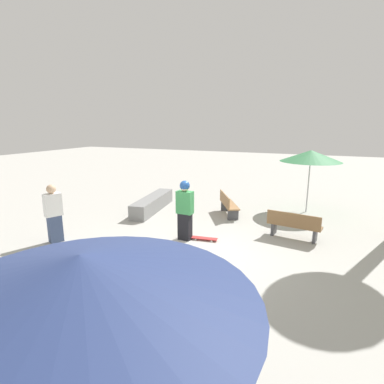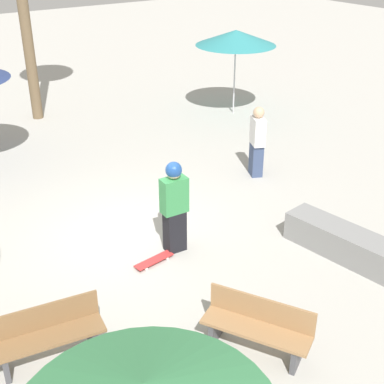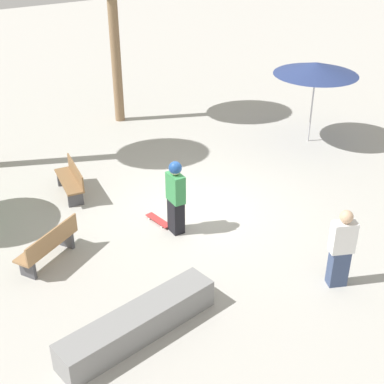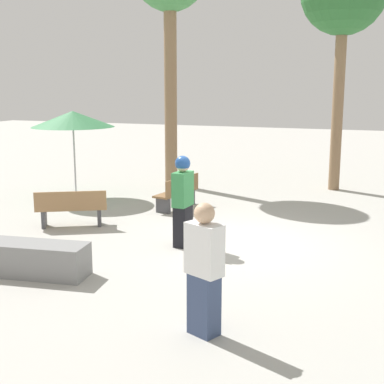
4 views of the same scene
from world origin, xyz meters
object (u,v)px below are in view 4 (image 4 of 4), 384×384
Objects in this scene: bench_near at (71,209)px; bystander_watching at (204,270)px; bench_far at (178,193)px; shade_umbrella_green at (73,119)px; skateboard at (186,235)px; skater_main at (183,198)px.

bench_near is 0.92× the size of bystander_watching.
shade_umbrella_green is at bearing 95.08° from bench_far.
bench_far reaches higher than skateboard.
skateboard is (0.16, -0.57, -0.93)m from skater_main.
bench_far is (1.20, -2.48, 0.37)m from skateboard.
bench_near is (2.78, 0.09, 0.37)m from skateboard.
bystander_watching reaches higher than skateboard.
skater_main reaches higher than bystander_watching.
bystander_watching is at bearing -69.70° from bench_near.
skater_main is 3.89m from bystander_watching.
bench_far is at bearing 27.34° from skater_main.
skater_main reaches higher than skateboard.
bystander_watching is (-1.87, 4.07, 0.82)m from skateboard.
bench_far is 0.94× the size of bystander_watching.
shade_umbrella_green reaches higher than bench_far.
bench_near and bench_far have the same top height.
shade_umbrella_green is (1.70, -2.79, 1.83)m from bench_near.
bench_near reaches higher than skateboard.
bench_near is at bearing 121.36° from shade_umbrella_green.
bystander_watching is (-1.70, 3.50, -0.11)m from skater_main.
bystander_watching is at bearing 133.13° from shade_umbrella_green.
bench_near is 0.98× the size of bench_far.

